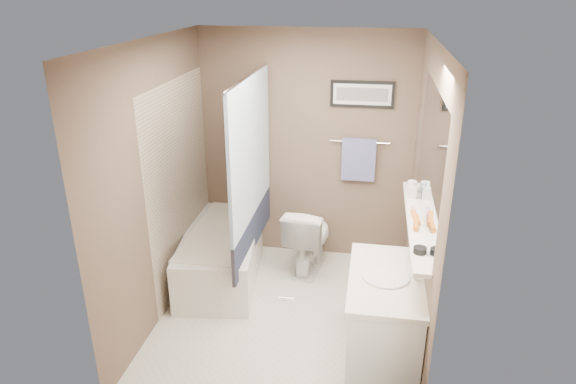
% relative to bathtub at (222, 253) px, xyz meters
% --- Properties ---
extents(ground, '(2.50, 2.50, 0.00)m').
position_rel_bathtub_xyz_m(ground, '(0.75, -0.59, -0.25)').
color(ground, silver).
rests_on(ground, ground).
extents(ceiling, '(2.20, 2.50, 0.04)m').
position_rel_bathtub_xyz_m(ceiling, '(0.75, -0.59, 2.13)').
color(ceiling, white).
rests_on(ceiling, wall_back).
extents(wall_back, '(2.20, 0.04, 2.40)m').
position_rel_bathtub_xyz_m(wall_back, '(0.75, 0.64, 0.95)').
color(wall_back, brown).
rests_on(wall_back, ground).
extents(wall_front, '(2.20, 0.04, 2.40)m').
position_rel_bathtub_xyz_m(wall_front, '(0.75, -1.82, 0.95)').
color(wall_front, brown).
rests_on(wall_front, ground).
extents(wall_left, '(0.04, 2.50, 2.40)m').
position_rel_bathtub_xyz_m(wall_left, '(-0.33, -0.59, 0.95)').
color(wall_left, brown).
rests_on(wall_left, ground).
extents(wall_right, '(0.04, 2.50, 2.40)m').
position_rel_bathtub_xyz_m(wall_right, '(1.83, -0.59, 0.95)').
color(wall_right, brown).
rests_on(wall_right, ground).
extents(tile_surround, '(0.02, 1.55, 2.00)m').
position_rel_bathtub_xyz_m(tile_surround, '(-0.34, -0.09, 0.75)').
color(tile_surround, '#BAA48C').
rests_on(tile_surround, wall_left).
extents(curtain_rod, '(0.02, 1.55, 0.02)m').
position_rel_bathtub_xyz_m(curtain_rod, '(0.35, -0.09, 1.80)').
color(curtain_rod, silver).
rests_on(curtain_rod, wall_left).
extents(curtain_upper, '(0.03, 1.45, 1.28)m').
position_rel_bathtub_xyz_m(curtain_upper, '(0.35, -0.09, 1.15)').
color(curtain_upper, white).
rests_on(curtain_upper, curtain_rod).
extents(curtain_lower, '(0.03, 1.45, 0.36)m').
position_rel_bathtub_xyz_m(curtain_lower, '(0.35, -0.09, 0.33)').
color(curtain_lower, '#232A42').
rests_on(curtain_lower, curtain_rod).
extents(mirror, '(0.02, 1.60, 1.00)m').
position_rel_bathtub_xyz_m(mirror, '(1.84, -0.74, 1.37)').
color(mirror, silver).
rests_on(mirror, wall_right).
extents(shelf, '(0.12, 1.60, 0.03)m').
position_rel_bathtub_xyz_m(shelf, '(1.79, -0.74, 0.85)').
color(shelf, silver).
rests_on(shelf, wall_right).
extents(towel_bar, '(0.60, 0.02, 0.02)m').
position_rel_bathtub_xyz_m(towel_bar, '(1.30, 0.62, 1.05)').
color(towel_bar, silver).
rests_on(towel_bar, wall_back).
extents(towel, '(0.34, 0.05, 0.44)m').
position_rel_bathtub_xyz_m(towel, '(1.30, 0.60, 0.87)').
color(towel, '#9297D5').
rests_on(towel, towel_bar).
extents(art_frame, '(0.62, 0.02, 0.26)m').
position_rel_bathtub_xyz_m(art_frame, '(1.30, 0.64, 1.53)').
color(art_frame, black).
rests_on(art_frame, wall_back).
extents(art_mat, '(0.56, 0.00, 0.20)m').
position_rel_bathtub_xyz_m(art_mat, '(1.30, 0.62, 1.53)').
color(art_mat, white).
rests_on(art_mat, art_frame).
extents(art_image, '(0.50, 0.00, 0.13)m').
position_rel_bathtub_xyz_m(art_image, '(1.30, 0.62, 1.53)').
color(art_image, '#595959').
rests_on(art_image, art_mat).
extents(door, '(0.80, 0.02, 2.00)m').
position_rel_bathtub_xyz_m(door, '(1.30, -1.84, 0.75)').
color(door, silver).
rests_on(door, wall_front).
extents(door_handle, '(0.10, 0.02, 0.02)m').
position_rel_bathtub_xyz_m(door_handle, '(0.97, -1.78, 0.75)').
color(door_handle, silver).
rests_on(door_handle, door).
extents(bathtub, '(0.88, 1.57, 0.50)m').
position_rel_bathtub_xyz_m(bathtub, '(0.00, 0.00, 0.00)').
color(bathtub, white).
rests_on(bathtub, ground).
extents(tub_rim, '(0.56, 1.36, 0.02)m').
position_rel_bathtub_xyz_m(tub_rim, '(-0.00, 0.00, 0.25)').
color(tub_rim, white).
rests_on(tub_rim, bathtub).
extents(toilet, '(0.50, 0.75, 0.72)m').
position_rel_bathtub_xyz_m(toilet, '(0.84, 0.28, 0.11)').
color(toilet, white).
rests_on(toilet, ground).
extents(vanity, '(0.52, 0.91, 0.80)m').
position_rel_bathtub_xyz_m(vanity, '(1.60, -1.16, 0.15)').
color(vanity, white).
rests_on(vanity, ground).
extents(countertop, '(0.54, 0.96, 0.04)m').
position_rel_bathtub_xyz_m(countertop, '(1.59, -1.16, 0.57)').
color(countertop, silver).
rests_on(countertop, vanity).
extents(sink_basin, '(0.34, 0.34, 0.01)m').
position_rel_bathtub_xyz_m(sink_basin, '(1.58, -1.16, 0.60)').
color(sink_basin, silver).
rests_on(sink_basin, countertop).
extents(faucet_spout, '(0.02, 0.02, 0.10)m').
position_rel_bathtub_xyz_m(faucet_spout, '(1.78, -1.16, 0.64)').
color(faucet_spout, silver).
rests_on(faucet_spout, countertop).
extents(faucet_knob, '(0.05, 0.05, 0.05)m').
position_rel_bathtub_xyz_m(faucet_knob, '(1.78, -1.06, 0.62)').
color(faucet_knob, white).
rests_on(faucet_knob, countertop).
extents(candle_bowl_near, '(0.09, 0.09, 0.04)m').
position_rel_bathtub_xyz_m(candle_bowl_near, '(1.79, -1.27, 0.89)').
color(candle_bowl_near, black).
rests_on(candle_bowl_near, shelf).
extents(hair_brush_front, '(0.06, 0.22, 0.04)m').
position_rel_bathtub_xyz_m(hair_brush_front, '(1.79, -0.85, 0.89)').
color(hair_brush_front, '#C5611B').
rests_on(hair_brush_front, shelf).
extents(hair_brush_back, '(0.07, 0.22, 0.04)m').
position_rel_bathtub_xyz_m(hair_brush_back, '(1.79, -0.75, 0.89)').
color(hair_brush_back, orange).
rests_on(hair_brush_back, shelf).
extents(pink_comb, '(0.04, 0.16, 0.01)m').
position_rel_bathtub_xyz_m(pink_comb, '(1.79, -0.58, 0.87)').
color(pink_comb, '#CE7DA7').
rests_on(pink_comb, shelf).
extents(glass_jar, '(0.08, 0.08, 0.10)m').
position_rel_bathtub_xyz_m(glass_jar, '(1.79, -0.18, 0.92)').
color(glass_jar, white).
rests_on(glass_jar, shelf).
extents(soap_bottle, '(0.07, 0.07, 0.15)m').
position_rel_bathtub_xyz_m(soap_bottle, '(1.79, -0.30, 0.94)').
color(soap_bottle, '#999999').
rests_on(soap_bottle, shelf).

